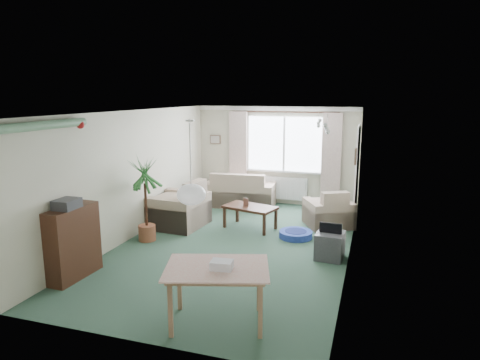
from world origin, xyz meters
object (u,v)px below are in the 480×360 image
(armchair_left, at_px, (178,203))
(bookshelf, at_px, (73,243))
(pet_bed, at_px, (296,234))
(sofa, at_px, (240,189))
(tv_cube, at_px, (330,245))
(dining_table, at_px, (217,296))
(houseplant, at_px, (146,199))
(coffee_table, at_px, (250,217))
(armchair_corner, at_px, (329,207))

(armchair_left, distance_m, bookshelf, 2.82)
(bookshelf, xyz_separation_m, pet_bed, (2.81, 2.78, -0.48))
(sofa, bearing_deg, tv_cube, 125.99)
(bookshelf, height_order, dining_table, bookshelf)
(armchair_left, distance_m, tv_cube, 3.33)
(houseplant, height_order, dining_table, houseplant)
(coffee_table, height_order, dining_table, dining_table)
(armchair_corner, relative_size, pet_bed, 1.39)
(armchair_left, xyz_separation_m, coffee_table, (1.48, 0.28, -0.25))
(armchair_corner, height_order, houseplant, houseplant)
(armchair_left, xyz_separation_m, houseplant, (-0.15, -1.01, 0.31))
(sofa, height_order, armchair_corner, sofa)
(armchair_corner, xyz_separation_m, coffee_table, (-1.50, -0.67, -0.16))
(sofa, xyz_separation_m, bookshelf, (-1.07, -4.78, 0.12))
(armchair_left, height_order, tv_cube, armchair_left)
(armchair_left, height_order, houseplant, houseplant)
(coffee_table, distance_m, houseplant, 2.15)
(houseplant, xyz_separation_m, dining_table, (2.29, -2.36, -0.45))
(armchair_left, bearing_deg, coffee_table, 105.20)
(sofa, distance_m, pet_bed, 2.67)
(coffee_table, bearing_deg, pet_bed, -16.23)
(houseplant, relative_size, tv_cube, 3.27)
(dining_table, bearing_deg, armchair_corner, 79.09)
(tv_cube, bearing_deg, sofa, 135.14)
(armchair_left, xyz_separation_m, tv_cube, (3.20, -0.87, -0.27))
(houseplant, distance_m, tv_cube, 3.40)
(sofa, relative_size, armchair_left, 1.54)
(tv_cube, relative_size, pet_bed, 0.77)
(tv_cube, distance_m, pet_bed, 1.14)
(armchair_left, height_order, dining_table, armchair_left)
(houseplant, bearing_deg, pet_bed, 20.88)
(houseplant, bearing_deg, tv_cube, 2.37)
(armchair_left, xyz_separation_m, dining_table, (2.14, -3.37, -0.14))
(armchair_corner, distance_m, armchair_left, 3.12)
(sofa, height_order, houseplant, houseplant)
(sofa, relative_size, houseplant, 1.05)
(coffee_table, distance_m, bookshelf, 3.58)
(armchair_corner, xyz_separation_m, tv_cube, (0.22, -1.82, -0.17))
(sofa, distance_m, tv_cube, 3.78)
(armchair_left, bearing_deg, bookshelf, -2.31)
(armchair_left, distance_m, coffee_table, 1.52)
(armchair_corner, xyz_separation_m, dining_table, (-0.83, -4.32, -0.05))
(sofa, bearing_deg, houseplant, 68.77)
(bookshelf, height_order, pet_bed, bookshelf)
(sofa, relative_size, pet_bed, 2.66)
(armchair_left, xyz_separation_m, pet_bed, (2.47, -0.01, -0.42))
(tv_cube, xyz_separation_m, pet_bed, (-0.73, 0.86, -0.16))
(sofa, xyz_separation_m, pet_bed, (1.74, -1.99, -0.36))
(sofa, bearing_deg, dining_table, 99.93)
(sofa, xyz_separation_m, dining_table, (1.41, -5.35, -0.07))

